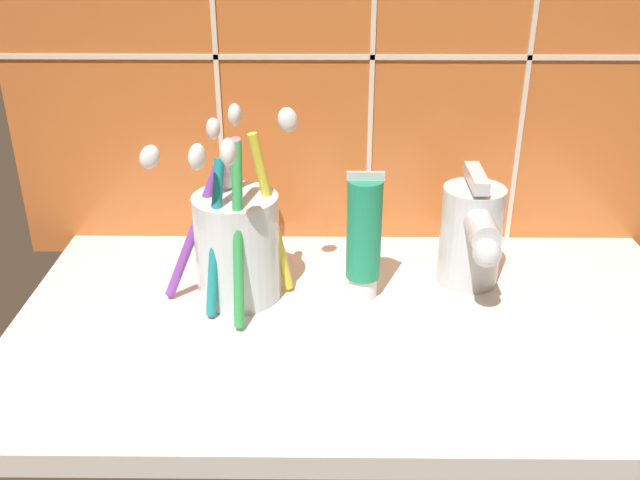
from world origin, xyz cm
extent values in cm
cube|color=silver|center=(0.00, 0.00, 1.00)|extent=(62.27, 35.01, 2.00)
cube|color=beige|center=(0.00, 16.90, 21.88)|extent=(72.27, 0.24, 0.50)
cylinder|color=silver|center=(-11.18, 4.29, 7.07)|extent=(7.85, 7.85, 10.15)
cylinder|color=yellow|center=(-7.96, 4.75, 10.17)|extent=(3.90, 1.53, 15.70)
ellipsoid|color=white|center=(-6.32, 5.03, 19.02)|extent=(2.26, 1.63, 2.47)
cylinder|color=pink|center=(-11.19, 7.29, 9.75)|extent=(1.41, 4.54, 14.92)
ellipsoid|color=white|center=(-11.43, 9.33, 18.18)|extent=(1.54, 2.30, 2.54)
cylinder|color=white|center=(-12.53, 7.26, 9.04)|extent=(3.00, 5.50, 13.58)
ellipsoid|color=white|center=(-13.59, 9.78, 16.71)|extent=(2.10, 2.65, 2.64)
cylinder|color=purple|center=(-15.06, 4.07, 8.78)|extent=(6.36, 2.23, 13.11)
ellipsoid|color=white|center=(-18.16, 3.39, 16.17)|extent=(2.64, 1.79, 2.69)
cylinder|color=teal|center=(-12.70, 1.35, 9.36)|extent=(2.47, 3.83, 14.11)
ellipsoid|color=white|center=(-13.44, -0.18, 17.40)|extent=(2.09, 2.46, 2.50)
cylinder|color=green|center=(-10.58, 0.67, 9.99)|extent=(0.98, 6.15, 15.48)
ellipsoid|color=white|center=(-10.54, -2.33, 18.63)|extent=(1.33, 2.34, 2.63)
cylinder|color=white|center=(0.50, 4.29, 3.06)|extent=(2.73, 2.73, 2.12)
cylinder|color=#1E8C60|center=(0.50, 4.29, 8.93)|extent=(3.22, 3.22, 9.64)
cube|color=silver|center=(0.50, 4.29, 14.15)|extent=(3.38, 0.36, 0.80)
cylinder|color=silver|center=(10.96, 7.37, 6.90)|extent=(5.94, 5.94, 9.79)
cylinder|color=silver|center=(10.91, 3.91, 9.64)|extent=(2.76, 6.95, 2.68)
sphere|color=silver|center=(10.87, 0.45, 8.75)|extent=(2.50, 2.50, 2.50)
cube|color=silver|center=(10.96, 7.37, 12.79)|extent=(1.47, 6.02, 1.20)
camera|label=1|loc=(-2.96, -54.50, 36.74)|focal=40.00mm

